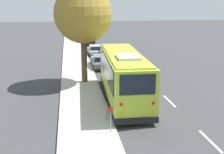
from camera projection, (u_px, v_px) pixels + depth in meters
name	position (u px, v px, depth m)	size (l,w,h in m)	color
ground_plane	(133.00, 103.00, 19.80)	(160.00, 160.00, 0.00)	#3D3D3F
sidewalk_slab	(82.00, 104.00, 19.24)	(80.00, 3.02, 0.15)	beige
curb_strip	(105.00, 103.00, 19.48)	(80.00, 0.14, 0.15)	#AAA69D
shuttle_bus	(124.00, 74.00, 19.98)	(9.94, 2.91, 3.56)	#ADC633
parked_sedan_gray	(100.00, 62.00, 30.04)	(4.58, 1.70, 1.32)	slate
parked_sedan_silver	(95.00, 50.00, 36.93)	(4.48, 1.83, 1.27)	#A8AAAF
parked_sedan_black	(90.00, 43.00, 42.99)	(4.24, 1.78, 1.29)	black
parked_sedan_navy	(88.00, 37.00, 49.93)	(4.58, 1.88, 1.31)	#19234C
street_tree	(83.00, 10.00, 22.94)	(4.78, 4.78, 8.84)	brown
sign_post_near	(111.00, 119.00, 14.86)	(0.06, 0.22, 1.42)	gray
sign_post_far	(107.00, 111.00, 16.45)	(0.06, 0.06, 1.06)	gray
lane_stripe_behind	(210.00, 141.00, 14.38)	(2.40, 0.14, 0.01)	silver
lane_stripe_mid	(169.00, 101.00, 20.09)	(2.40, 0.14, 0.01)	silver
lane_stripe_ahead	(147.00, 79.00, 25.81)	(2.40, 0.14, 0.01)	silver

